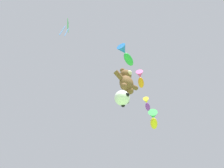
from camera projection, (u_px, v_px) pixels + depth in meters
The scene contains 7 objects.
teddy_bear_kite at pixel (126, 81), 10.19m from camera, with size 1.89×0.83×1.92m.
soccer_ball_kite at pixel (122, 98), 8.60m from camera, with size 0.84×0.84×0.78m.
fish_kite_emerald at pixel (126, 55), 13.12m from camera, with size 1.98×1.18×0.71m.
fish_kite_tangerine at pixel (140, 79), 14.21m from camera, with size 1.66×1.37×0.58m.
fish_kite_violet at pixel (147, 104), 15.34m from camera, with size 1.53×1.15×0.49m.
fish_kite_goldfin at pixel (154, 119), 16.70m from camera, with size 2.39×2.00×0.85m.
diamond_kite at pixel (67, 27), 10.57m from camera, with size 0.57×0.75×2.09m.
Camera 1 is at (-4.53, 0.19, 1.20)m, focal length 28.00 mm.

